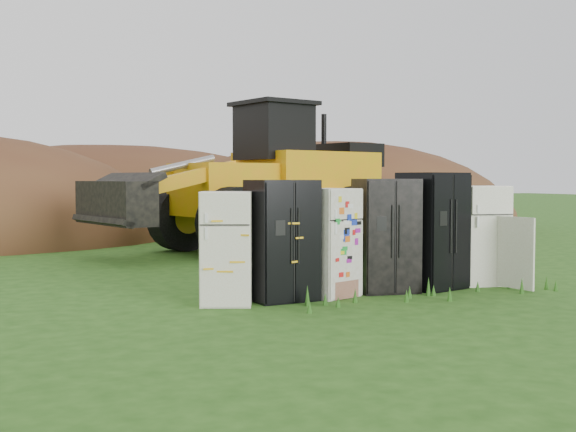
% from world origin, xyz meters
% --- Properties ---
extents(ground, '(120.00, 120.00, 0.00)m').
position_xyz_m(ground, '(0.00, 0.00, 0.00)').
color(ground, '#234C14').
rests_on(ground, ground).
extents(fridge_leftmost, '(0.96, 0.95, 1.68)m').
position_xyz_m(fridge_leftmost, '(-2.37, -0.03, 0.84)').
color(fridge_leftmost, white).
rests_on(fridge_leftmost, ground).
extents(fridge_black_side, '(1.00, 0.81, 1.85)m').
position_xyz_m(fridge_black_side, '(-1.46, -0.02, 0.92)').
color(fridge_black_side, black).
rests_on(fridge_black_side, ground).
extents(fridge_sticker, '(0.95, 0.91, 1.71)m').
position_xyz_m(fridge_sticker, '(-0.64, -0.01, 0.86)').
color(fridge_sticker, white).
rests_on(fridge_sticker, ground).
extents(fridge_dark_mid, '(1.08, 0.94, 1.86)m').
position_xyz_m(fridge_dark_mid, '(0.43, 0.02, 0.93)').
color(fridge_dark_mid, black).
rests_on(fridge_dark_mid, ground).
extents(fridge_black_right, '(1.14, 1.02, 1.97)m').
position_xyz_m(fridge_black_right, '(1.33, -0.02, 0.98)').
color(fridge_black_right, black).
rests_on(fridge_black_right, ground).
extents(fridge_open_door, '(0.93, 0.88, 1.74)m').
position_xyz_m(fridge_open_door, '(2.41, 0.01, 0.87)').
color(fridge_open_door, white).
rests_on(fridge_open_door, ground).
extents(wheel_loader, '(8.47, 4.86, 3.85)m').
position_xyz_m(wheel_loader, '(0.62, 6.97, 1.93)').
color(wheel_loader, orange).
rests_on(wheel_loader, ground).
extents(dirt_mound_right, '(14.13, 10.36, 6.41)m').
position_xyz_m(dirt_mound_right, '(6.51, 12.69, 0.00)').
color(dirt_mound_right, '#4C2618').
rests_on(dirt_mound_right, ground).
extents(dirt_mound_back, '(19.53, 13.02, 6.37)m').
position_xyz_m(dirt_mound_back, '(-0.42, 18.62, 0.00)').
color(dirt_mound_back, '#4C2618').
rests_on(dirt_mound_back, ground).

